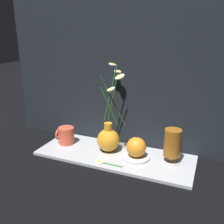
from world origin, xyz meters
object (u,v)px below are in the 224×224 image
at_px(tea_glass, 172,144).
at_px(orange_fruit, 136,147).
at_px(yellow_mug, 66,135).
at_px(vase_with_flowers, 108,137).

relative_size(tea_glass, orange_fruit, 1.57).
distance_m(yellow_mug, tea_glass, 0.50).
bearing_deg(tea_glass, vase_with_flowers, -179.62).
relative_size(vase_with_flowers, orange_fruit, 4.19).
bearing_deg(yellow_mug, tea_glass, 0.94).
height_order(yellow_mug, tea_glass, tea_glass).
relative_size(vase_with_flowers, yellow_mug, 4.57).
distance_m(yellow_mug, orange_fruit, 0.35).
relative_size(vase_with_flowers, tea_glass, 2.66).
relative_size(yellow_mug, orange_fruit, 0.92).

